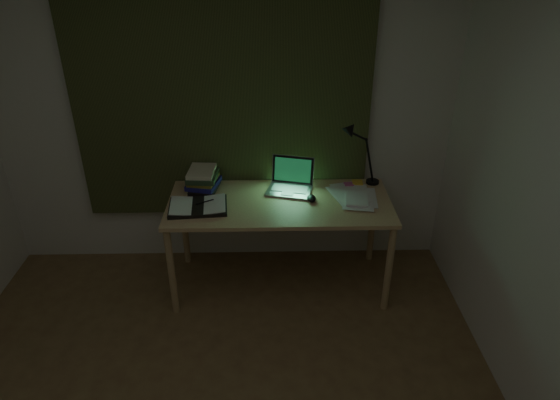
# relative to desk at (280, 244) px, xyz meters

# --- Properties ---
(wall_back) EXTENTS (3.50, 0.00, 2.50)m
(wall_back) POSITION_rel_desk_xyz_m (-0.42, 0.44, 0.88)
(wall_back) COLOR silver
(wall_back) RESTS_ON ground
(curtain) EXTENTS (2.20, 0.06, 2.00)m
(curtain) POSITION_rel_desk_xyz_m (-0.42, 0.40, 1.08)
(curtain) COLOR #32371B
(curtain) RESTS_ON wall_back
(desk) EXTENTS (1.63, 0.71, 0.74)m
(desk) POSITION_rel_desk_xyz_m (0.00, 0.00, 0.00)
(desk) COLOR tan
(desk) RESTS_ON floor
(laptop) EXTENTS (0.41, 0.44, 0.23)m
(laptop) POSITION_rel_desk_xyz_m (0.07, 0.15, 0.49)
(laptop) COLOR #AAAAAF
(laptop) RESTS_ON desk
(open_textbook) EXTENTS (0.43, 0.33, 0.03)m
(open_textbook) POSITION_rel_desk_xyz_m (-0.58, -0.09, 0.39)
(open_textbook) COLOR white
(open_textbook) RESTS_ON desk
(book_stack) EXTENTS (0.25, 0.29, 0.17)m
(book_stack) POSITION_rel_desk_xyz_m (-0.58, 0.21, 0.46)
(book_stack) COLOR white
(book_stack) RESTS_ON desk
(loose_papers) EXTENTS (0.37, 0.39, 0.02)m
(loose_papers) POSITION_rel_desk_xyz_m (0.51, 0.02, 0.38)
(loose_papers) COLOR white
(loose_papers) RESTS_ON desk
(mouse) EXTENTS (0.06, 0.10, 0.04)m
(mouse) POSITION_rel_desk_xyz_m (0.23, 0.01, 0.39)
(mouse) COLOR black
(mouse) RESTS_ON desk
(sticky_yellow) EXTENTS (0.09, 0.09, 0.02)m
(sticky_yellow) POSITION_rel_desk_xyz_m (0.61, 0.27, 0.38)
(sticky_yellow) COLOR yellow
(sticky_yellow) RESTS_ON desk
(sticky_pink) EXTENTS (0.07, 0.07, 0.01)m
(sticky_pink) POSITION_rel_desk_xyz_m (0.54, 0.24, 0.38)
(sticky_pink) COLOR #E0579E
(sticky_pink) RESTS_ON desk
(desk_lamp) EXTENTS (0.42, 0.36, 0.55)m
(desk_lamp) POSITION_rel_desk_xyz_m (0.73, 0.28, 0.64)
(desk_lamp) COLOR black
(desk_lamp) RESTS_ON desk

